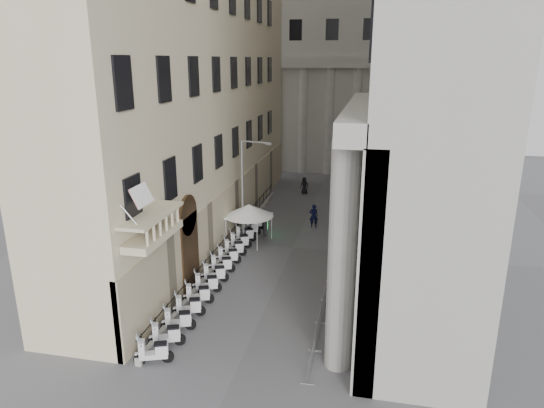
{
  "coord_description": "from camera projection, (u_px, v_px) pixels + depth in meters",
  "views": [
    {
      "loc": [
        5.29,
        -12.65,
        12.94
      ],
      "look_at": [
        -0.62,
        14.87,
        4.5
      ],
      "focal_mm": 32.0,
      "sensor_mm": 36.0,
      "label": 1
    }
  ],
  "objects": [
    {
      "name": "far_building",
      "position": [
        336.0,
        41.0,
        57.28
      ],
      "size": [
        22.0,
        10.0,
        30.0
      ],
      "primitive_type": "cube",
      "color": "beige",
      "rests_on": "ground"
    },
    {
      "name": "iron_fence",
      "position": [
        231.0,
        249.0,
        34.35
      ],
      "size": [
        0.3,
        28.0,
        1.4
      ],
      "primitive_type": null,
      "color": "black",
      "rests_on": "ground"
    },
    {
      "name": "blue_awning",
      "position": [
        356.0,
        222.0,
        40.14
      ],
      "size": [
        1.6,
        3.0,
        3.0
      ],
      "primitive_type": null,
      "color": "navy",
      "rests_on": "ground"
    },
    {
      "name": "flag",
      "position": [
        154.0,
        354.0,
        22.11
      ],
      "size": [
        1.0,
        1.4,
        8.2
      ],
      "primitive_type": null,
      "color": "#9E0C11",
      "rests_on": "ground"
    },
    {
      "name": "scooter_0",
      "position": [
        155.0,
        363.0,
        21.47
      ],
      "size": [
        1.51,
        1.02,
        1.5
      ],
      "primitive_type": null,
      "rotation": [
        0.0,
        0.0,
        1.93
      ],
      "color": "silver",
      "rests_on": "ground"
    },
    {
      "name": "scooter_1",
      "position": [
        168.0,
        346.0,
        22.77
      ],
      "size": [
        1.51,
        1.02,
        1.5
      ],
      "primitive_type": null,
      "rotation": [
        0.0,
        0.0,
        1.93
      ],
      "color": "silver",
      "rests_on": "ground"
    },
    {
      "name": "scooter_2",
      "position": [
        179.0,
        330.0,
        24.07
      ],
      "size": [
        1.51,
        1.02,
        1.5
      ],
      "primitive_type": null,
      "rotation": [
        0.0,
        0.0,
        1.93
      ],
      "color": "silver",
      "rests_on": "ground"
    },
    {
      "name": "scooter_3",
      "position": [
        190.0,
        316.0,
        25.37
      ],
      "size": [
        1.51,
        1.02,
        1.5
      ],
      "primitive_type": null,
      "rotation": [
        0.0,
        0.0,
        1.93
      ],
      "color": "silver",
      "rests_on": "ground"
    },
    {
      "name": "scooter_4",
      "position": [
        199.0,
        304.0,
        26.67
      ],
      "size": [
        1.51,
        1.02,
        1.5
      ],
      "primitive_type": null,
      "rotation": [
        0.0,
        0.0,
        1.93
      ],
      "color": "silver",
      "rests_on": "ground"
    },
    {
      "name": "scooter_5",
      "position": [
        207.0,
        293.0,
        27.97
      ],
      "size": [
        1.51,
        1.02,
        1.5
      ],
      "primitive_type": null,
      "rotation": [
        0.0,
        0.0,
        1.93
      ],
      "color": "silver",
      "rests_on": "ground"
    },
    {
      "name": "scooter_6",
      "position": [
        215.0,
        282.0,
        29.27
      ],
      "size": [
        1.51,
        1.02,
        1.5
      ],
      "primitive_type": null,
      "rotation": [
        0.0,
        0.0,
        1.93
      ],
      "color": "silver",
      "rests_on": "ground"
    },
    {
      "name": "scooter_7",
      "position": [
        222.0,
        273.0,
        30.57
      ],
      "size": [
        1.51,
        1.02,
        1.5
      ],
      "primitive_type": null,
      "rotation": [
        0.0,
        0.0,
        1.93
      ],
      "color": "silver",
      "rests_on": "ground"
    },
    {
      "name": "scooter_8",
      "position": [
        228.0,
        264.0,
        31.87
      ],
      "size": [
        1.51,
        1.02,
        1.5
      ],
      "primitive_type": null,
      "rotation": [
        0.0,
        0.0,
        1.93
      ],
      "color": "silver",
      "rests_on": "ground"
    },
    {
      "name": "scooter_9",
      "position": [
        234.0,
        256.0,
        33.17
      ],
      "size": [
        1.51,
        1.02,
        1.5
      ],
      "primitive_type": null,
      "rotation": [
        0.0,
        0.0,
        1.93
      ],
      "color": "silver",
      "rests_on": "ground"
    },
    {
      "name": "scooter_10",
      "position": [
        240.0,
        249.0,
        34.47
      ],
      "size": [
        1.51,
        1.02,
        1.5
      ],
      "primitive_type": null,
      "rotation": [
        0.0,
        0.0,
        1.93
      ],
      "color": "silver",
      "rests_on": "ground"
    },
    {
      "name": "scooter_11",
      "position": [
        245.0,
        242.0,
        35.77
      ],
      "size": [
        1.51,
        1.02,
        1.5
      ],
      "primitive_type": null,
      "rotation": [
        0.0,
        0.0,
        1.93
      ],
      "color": "silver",
      "rests_on": "ground"
    },
    {
      "name": "scooter_12",
      "position": [
        250.0,
        235.0,
        37.07
      ],
      "size": [
        1.51,
        1.02,
        1.5
      ],
      "primitive_type": null,
      "rotation": [
        0.0,
        0.0,
        1.93
      ],
      "color": "silver",
      "rests_on": "ground"
    },
    {
      "name": "scooter_13",
      "position": [
        254.0,
        229.0,
        38.37
      ],
      "size": [
        1.51,
        1.02,
        1.5
      ],
      "primitive_type": null,
      "rotation": [
        0.0,
        0.0,
        1.93
      ],
      "color": "silver",
      "rests_on": "ground"
    },
    {
      "name": "barrier_0",
      "position": [
        311.0,
        368.0,
        21.17
      ],
      "size": [
        0.6,
        2.4,
        1.1
      ],
      "primitive_type": null,
      "color": "#95979C",
      "rests_on": "ground"
    },
    {
      "name": "barrier_1",
      "position": [
        318.0,
        337.0,
        23.51
      ],
      "size": [
        0.6,
        2.4,
        1.1
      ],
      "primitive_type": null,
      "color": "#95979C",
      "rests_on": "ground"
    },
    {
      "name": "barrier_2",
      "position": [
        324.0,
        312.0,
        25.85
      ],
      "size": [
        0.6,
        2.4,
        1.1
      ],
      "primitive_type": null,
      "color": "#95979C",
      "rests_on": "ground"
    },
    {
      "name": "barrier_3",
      "position": [
        328.0,
        291.0,
        28.19
      ],
      "size": [
        0.6,
        2.4,
        1.1
      ],
      "primitive_type": null,
      "color": "#95979C",
      "rests_on": "ground"
    },
    {
      "name": "barrier_4",
      "position": [
        332.0,
        273.0,
        30.54
      ],
      "size": [
        0.6,
        2.4,
        1.1
      ],
      "primitive_type": null,
      "color": "#95979C",
      "rests_on": "ground"
    },
    {
      "name": "barrier_5",
      "position": [
        336.0,
        258.0,
        32.88
      ],
      "size": [
        0.6,
        2.4,
        1.1
      ],
      "primitive_type": null,
      "color": "#95979C",
      "rests_on": "ground"
    },
    {
      "name": "barrier_6",
      "position": [
        339.0,
        245.0,
        35.22
      ],
      "size": [
        0.6,
        2.4,
        1.1
      ],
      "primitive_type": null,
      "color": "#95979C",
      "rests_on": "ground"
    },
    {
      "name": "barrier_7",
      "position": [
        341.0,
        233.0,
        37.56
      ],
      "size": [
        0.6,
        2.4,
        1.1
      ],
      "primitive_type": null,
      "color": "#95979C",
      "rests_on": "ground"
    },
    {
      "name": "barrier_8",
      "position": [
        344.0,
        223.0,
        39.9
      ],
      "size": [
        0.6,
        2.4,
        1.1
      ],
      "primitive_type": null,
      "color": "#95979C",
      "rests_on": "ground"
    },
    {
      "name": "barrier_9",
      "position": [
        346.0,
        214.0,
        42.24
      ],
      "size": [
        0.6,
        2.4,
        1.1
      ],
      "primitive_type": null,
      "color": "#95979C",
      "rests_on": "ground"
    },
    {
      "name": "security_tent",
      "position": [
        247.0,
        209.0,
        35.39
      ],
      "size": [
        3.55,
        3.55,
        2.88
      ],
      "color": "silver",
      "rests_on": "ground"
    },
    {
      "name": "street_lamp",
      "position": [
        246.0,
        183.0,
        34.67
      ],
      "size": [
        2.42,
        0.69,
        7.49
      ],
      "rotation": [
        0.0,
        0.0,
        -0.22
      ],
      "color": "#999BA1",
      "rests_on": "ground"
    },
    {
      "name": "info_kiosk",
      "position": [
        265.0,
        224.0,
        36.88
      ],
      "size": [
        0.47,
        0.83,
        1.69
      ],
      "rotation": [
        0.0,
        0.0,
        0.32
      ],
      "color": "black",
      "rests_on": "ground"
    },
    {
      "name": "pedestrian_a",
      "position": [
        314.0,
        216.0,
        38.57
      ],
      "size": [
        0.75,
        0.54,
        1.91
      ],
      "primitive_type": "imported",
      "rotation": [
        0.0,
        0.0,
        3.26
      ],
      "color": "black",
      "rests_on": "ground"
    },
    {
      "name": "pedestrian_b",
      "position": [
        335.0,
        208.0,
        41.25
      ],
      "size": [
        0.98,
        0.91,
        1.61
      ],
      "primitive_type": "imported",
      "rotation": [
        0.0,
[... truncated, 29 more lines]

